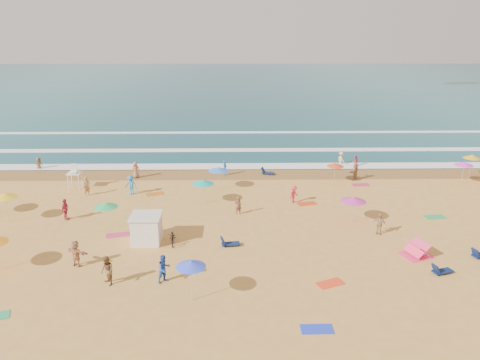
{
  "coord_description": "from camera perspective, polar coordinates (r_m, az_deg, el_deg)",
  "views": [
    {
      "loc": [
        1.82,
        -34.82,
        15.21
      ],
      "look_at": [
        2.44,
        6.0,
        1.5
      ],
      "focal_mm": 35.0,
      "sensor_mm": 36.0,
      "label": 1
    }
  ],
  "objects": [
    {
      "name": "cabana",
      "position": [
        34.82,
        -11.31,
        -5.91
      ],
      "size": [
        2.0,
        2.0,
        2.0
      ],
      "primitive_type": "cube",
      "color": "white",
      "rests_on": "ground"
    },
    {
      "name": "beachgoers",
      "position": [
        40.53,
        -5.56,
        -2.31
      ],
      "size": [
        35.72,
        26.62,
        2.14
      ],
      "color": "#2773B9",
      "rests_on": "ground"
    },
    {
      "name": "ground",
      "position": [
        38.05,
        -3.55,
        -5.04
      ],
      "size": [
        220.0,
        220.0,
        0.0
      ],
      "primitive_type": "plane",
      "color": "gold",
      "rests_on": "ground"
    },
    {
      "name": "ocean",
      "position": [
        119.81,
        -1.77,
        11.26
      ],
      "size": [
        220.0,
        140.0,
        0.18
      ],
      "primitive_type": "cube",
      "color": "#0C4756",
      "rests_on": "ground"
    },
    {
      "name": "beach_umbrellas",
      "position": [
        37.11,
        -0.27,
        -2.09
      ],
      "size": [
        57.88,
        26.01,
        0.81
      ],
      "color": "#F937CD",
      "rests_on": "ground"
    },
    {
      "name": "surf_foam",
      "position": [
        58.17,
        -2.64,
        3.49
      ],
      "size": [
        200.0,
        18.7,
        0.05
      ],
      "color": "white",
      "rests_on": "ground"
    },
    {
      "name": "cabana_roof",
      "position": [
        34.4,
        -11.42,
        -4.31
      ],
      "size": [
        2.2,
        2.2,
        0.12
      ],
      "primitive_type": "cube",
      "color": "silver",
      "rests_on": "cabana"
    },
    {
      "name": "towels",
      "position": [
        35.27,
        -4.37,
        -7.02
      ],
      "size": [
        42.31,
        23.89,
        0.03
      ],
      "color": "red",
      "rests_on": "ground"
    },
    {
      "name": "bicycle",
      "position": [
        34.46,
        -8.21,
        -6.92
      ],
      "size": [
        0.84,
        1.94,
        0.99
      ],
      "primitive_type": "imported",
      "rotation": [
        0.0,
        0.0,
        0.1
      ],
      "color": "black",
      "rests_on": "ground"
    },
    {
      "name": "lifeguard_stand",
      "position": [
        47.78,
        -19.48,
        0.22
      ],
      "size": [
        1.2,
        1.2,
        2.1
      ],
      "primitive_type": null,
      "color": "white",
      "rests_on": "ground"
    },
    {
      "name": "popup_tents",
      "position": [
        41.36,
        26.34,
        -4.16
      ],
      "size": [
        14.68,
        12.09,
        1.2
      ],
      "color": "#FF3871",
      "rests_on": "ground"
    },
    {
      "name": "loungers",
      "position": [
        34.74,
        7.44,
        -7.26
      ],
      "size": [
        49.4,
        24.57,
        0.34
      ],
      "color": "#0F214F",
      "rests_on": "ground"
    },
    {
      "name": "wet_sand",
      "position": [
        49.74,
        -2.93,
        0.74
      ],
      "size": [
        220.0,
        220.0,
        0.0
      ],
      "primitive_type": "plane",
      "color": "olive",
      "rests_on": "ground"
    }
  ]
}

